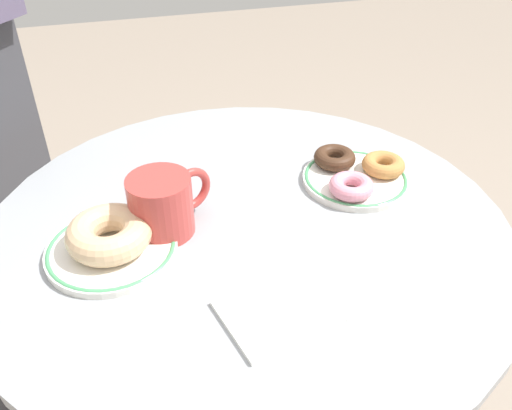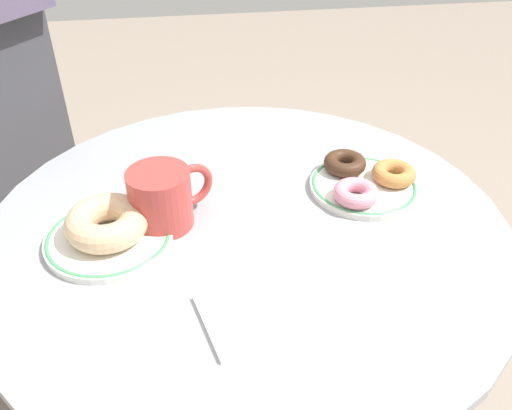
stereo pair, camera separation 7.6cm
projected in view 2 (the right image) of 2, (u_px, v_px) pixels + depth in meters
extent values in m
cylinder|color=#999EA3|center=(246.00, 226.00, 0.77)|extent=(0.75, 0.75, 0.02)
cylinder|color=#999EA3|center=(248.00, 376.00, 0.98)|extent=(0.06, 0.06, 0.69)
cylinder|color=white|center=(110.00, 238.00, 0.73)|extent=(0.17, 0.17, 0.01)
torus|color=#4C9E66|center=(109.00, 236.00, 0.73)|extent=(0.17, 0.17, 0.01)
cylinder|color=white|center=(363.00, 187.00, 0.83)|extent=(0.17, 0.17, 0.01)
torus|color=#4C9E66|center=(364.00, 185.00, 0.83)|extent=(0.16, 0.16, 0.01)
torus|color=#E0B789|center=(107.00, 222.00, 0.71)|extent=(0.12, 0.12, 0.04)
torus|color=#BC7F42|center=(394.00, 173.00, 0.83)|extent=(0.09, 0.09, 0.02)
torus|color=#422819|center=(345.00, 163.00, 0.85)|extent=(0.08, 0.08, 0.02)
torus|color=pink|center=(356.00, 193.00, 0.78)|extent=(0.09, 0.09, 0.02)
cube|color=white|center=(257.00, 313.00, 0.62)|extent=(0.15, 0.13, 0.01)
cylinder|color=#B73D38|center=(160.00, 199.00, 0.74)|extent=(0.09, 0.09, 0.09)
torus|color=#B73D38|center=(192.00, 185.00, 0.76)|extent=(0.07, 0.04, 0.07)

